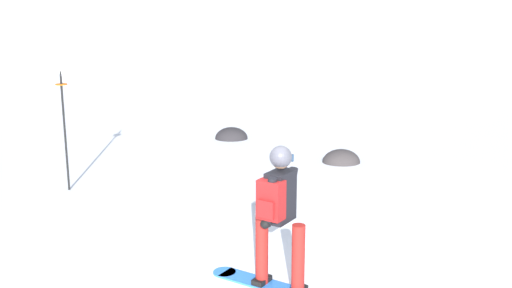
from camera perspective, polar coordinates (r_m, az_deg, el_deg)
ridge_peak_main at (r=39.45m, az=-4.51°, el=8.92°), size 31.11×28.00×12.64m
ridge_peak_far at (r=59.29m, az=17.51°, el=9.96°), size 21.39×19.25×8.96m
snowboarder_main at (r=6.92m, az=2.12°, el=-6.63°), size 1.57×1.16×1.71m
piste_marker_near at (r=10.94m, az=-17.36°, el=1.91°), size 0.20×0.20×2.11m
rock_dark at (r=12.59m, az=7.90°, el=-1.69°), size 0.76×0.65×0.53m
rock_mid at (r=14.51m, az=-2.29°, el=0.51°), size 0.77×0.65×0.54m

